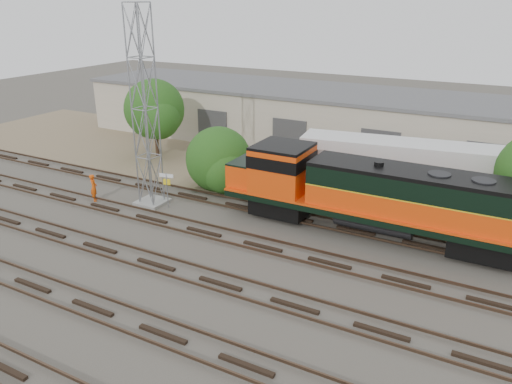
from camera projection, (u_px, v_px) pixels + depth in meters
The scene contains 11 objects.
ground at pixel (250, 259), 27.00m from camera, with size 140.00×140.00×0.00m, color #47423A.
dirt_strip at pixel (342, 177), 39.31m from camera, with size 80.00×16.00×0.02m, color #726047.
tracks at pixel (220, 284), 24.51m from camera, with size 80.00×20.40×0.28m.
warehouse at pixel (374, 124), 44.88m from camera, with size 58.40×10.40×5.30m.
locomotive at pixel (370, 194), 28.92m from camera, with size 18.71×3.28×4.50m.
signal_tower at pixel (145, 112), 32.09m from camera, with size 1.92×1.92×12.99m.
sign_post at pixel (167, 184), 33.04m from camera, with size 0.99×0.24×2.45m.
worker at pixel (94, 188), 34.49m from camera, with size 0.70×0.46×1.92m, color #E04E0C.
semi_trailer at pixel (412, 166), 33.21m from camera, with size 14.44×4.81×4.36m.
tree_west at pixel (155, 111), 43.07m from camera, with size 5.48×5.22×6.83m.
tree_mid at pixel (220, 162), 36.41m from camera, with size 5.09×4.85×4.85m.
Camera 1 is at (11.63, -20.85, 13.14)m, focal length 35.00 mm.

